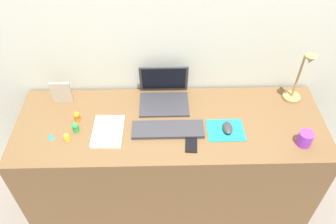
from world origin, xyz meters
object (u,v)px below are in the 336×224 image
(toy_figurine_orange, at_px, (77,116))
(coffee_mug, at_px, (305,139))
(keyboard, at_px, (168,129))
(desk_lamp, at_px, (300,79))
(toy_figurine_yellow, at_px, (67,137))
(laptop, at_px, (164,93))
(mouse, at_px, (228,128))
(notebook_pad, at_px, (108,131))
(picture_frame, at_px, (62,93))
(cell_phone, at_px, (191,143))
(toy_figurine_cyan, at_px, (50,136))
(toy_figurine_green, at_px, (75,127))

(toy_figurine_orange, bearing_deg, coffee_mug, -9.11)
(toy_figurine_orange, bearing_deg, keyboard, -9.67)
(desk_lamp, relative_size, toy_figurine_yellow, 7.35)
(laptop, height_order, mouse, laptop)
(mouse, distance_m, toy_figurine_yellow, 0.90)
(notebook_pad, distance_m, coffee_mug, 1.09)
(mouse, relative_size, notebook_pad, 0.40)
(picture_frame, bearing_deg, desk_lamp, -1.04)
(notebook_pad, bearing_deg, desk_lamp, 13.82)
(laptop, xyz_separation_m, cell_phone, (0.14, -0.37, -0.05))
(keyboard, relative_size, toy_figurine_cyan, 11.64)
(toy_figurine_yellow, height_order, toy_figurine_orange, toy_figurine_orange)
(picture_frame, distance_m, toy_figurine_yellow, 0.33)
(cell_phone, xyz_separation_m, toy_figurine_green, (-0.65, 0.11, 0.03))
(laptop, bearing_deg, cell_phone, -68.43)
(cell_phone, xyz_separation_m, picture_frame, (-0.77, 0.36, 0.07))
(mouse, distance_m, picture_frame, 1.02)
(cell_phone, bearing_deg, coffee_mug, 3.70)
(notebook_pad, height_order, picture_frame, picture_frame)
(coffee_mug, height_order, toy_figurine_cyan, coffee_mug)
(desk_lamp, height_order, picture_frame, desk_lamp)
(toy_figurine_cyan, bearing_deg, toy_figurine_yellow, -9.76)
(laptop, height_order, picture_frame, laptop)
(cell_phone, relative_size, coffee_mug, 1.50)
(keyboard, height_order, coffee_mug, coffee_mug)
(toy_figurine_cyan, xyz_separation_m, toy_figurine_yellow, (0.10, -0.02, 0.01))
(notebook_pad, bearing_deg, toy_figurine_cyan, -171.94)
(toy_figurine_cyan, height_order, toy_figurine_green, toy_figurine_green)
(keyboard, xyz_separation_m, picture_frame, (-0.64, 0.26, 0.06))
(keyboard, distance_m, coffee_mug, 0.75)
(notebook_pad, xyz_separation_m, picture_frame, (-0.30, 0.27, 0.06))
(laptop, bearing_deg, mouse, -37.11)
(coffee_mug, bearing_deg, notebook_pad, 174.39)
(picture_frame, relative_size, toy_figurine_green, 2.25)
(laptop, bearing_deg, toy_figurine_green, -152.85)
(cell_phone, xyz_separation_m, toy_figurine_yellow, (-0.69, 0.04, 0.02))
(toy_figurine_orange, bearing_deg, toy_figurine_cyan, -134.31)
(mouse, distance_m, toy_figurine_green, 0.86)
(laptop, relative_size, coffee_mug, 3.51)
(laptop, xyz_separation_m, toy_figurine_green, (-0.50, -0.26, -0.02))
(desk_lamp, xyz_separation_m, toy_figurine_green, (-1.30, -0.23, -0.14))
(notebook_pad, xyz_separation_m, toy_figurine_green, (-0.18, 0.01, 0.03))
(mouse, xyz_separation_m, toy_figurine_cyan, (-1.00, -0.04, -0.00))
(keyboard, bearing_deg, picture_frame, 158.07)
(desk_lamp, bearing_deg, cell_phone, -153.04)
(toy_figurine_cyan, bearing_deg, laptop, 25.79)
(laptop, distance_m, cell_phone, 0.40)
(mouse, bearing_deg, keyboard, 179.11)
(notebook_pad, bearing_deg, laptop, 42.08)
(laptop, xyz_separation_m, coffee_mug, (0.76, -0.38, -0.01))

